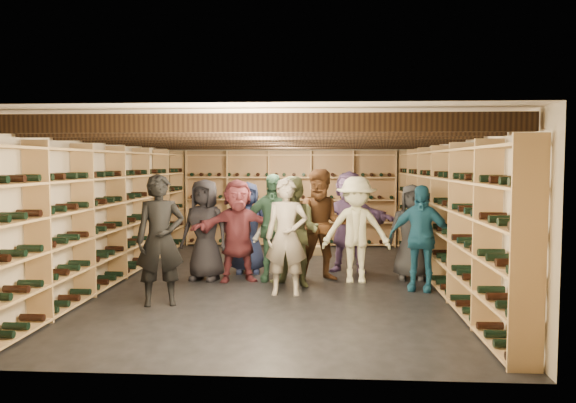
# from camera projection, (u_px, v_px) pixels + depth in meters

# --- Properties ---
(ground) EXTENTS (8.00, 8.00, 0.00)m
(ground) POSITION_uv_depth(u_px,v_px,m) (276.00, 281.00, 8.94)
(ground) COLOR black
(ground) RESTS_ON ground
(walls) EXTENTS (5.52, 8.02, 2.40)m
(walls) POSITION_uv_depth(u_px,v_px,m) (276.00, 206.00, 8.85)
(walls) COLOR beige
(walls) RESTS_ON ground
(ceiling) EXTENTS (5.50, 8.00, 0.01)m
(ceiling) POSITION_uv_depth(u_px,v_px,m) (275.00, 130.00, 8.77)
(ceiling) COLOR beige
(ceiling) RESTS_ON walls
(ceiling_joists) EXTENTS (5.40, 7.12, 0.18)m
(ceiling_joists) POSITION_uv_depth(u_px,v_px,m) (275.00, 139.00, 8.78)
(ceiling_joists) COLOR black
(ceiling_joists) RESTS_ON ground
(wine_rack_left) EXTENTS (0.32, 7.50, 2.15)m
(wine_rack_left) POSITION_uv_depth(u_px,v_px,m) (117.00, 213.00, 9.03)
(wine_rack_left) COLOR tan
(wine_rack_left) RESTS_ON ground
(wine_rack_right) EXTENTS (0.32, 7.50, 2.15)m
(wine_rack_right) POSITION_uv_depth(u_px,v_px,m) (440.00, 215.00, 8.70)
(wine_rack_right) COLOR tan
(wine_rack_right) RESTS_ON ground
(wine_rack_back) EXTENTS (4.70, 0.30, 2.15)m
(wine_rack_back) POSITION_uv_depth(u_px,v_px,m) (290.00, 198.00, 12.68)
(wine_rack_back) COLOR tan
(wine_rack_back) RESTS_ON ground
(crate_stack_left) EXTENTS (0.57, 0.46, 0.68)m
(crate_stack_left) POSITION_uv_depth(u_px,v_px,m) (281.00, 240.00, 11.18)
(crate_stack_left) COLOR tan
(crate_stack_left) RESTS_ON ground
(crate_stack_right) EXTENTS (0.58, 0.48, 0.51)m
(crate_stack_right) POSITION_uv_depth(u_px,v_px,m) (293.00, 244.00, 11.22)
(crate_stack_right) COLOR tan
(crate_stack_right) RESTS_ON ground
(crate_loose) EXTENTS (0.57, 0.46, 0.17)m
(crate_loose) POSITION_uv_depth(u_px,v_px,m) (312.00, 250.00, 11.50)
(crate_loose) COLOR tan
(crate_loose) RESTS_ON ground
(person_0) EXTENTS (0.89, 0.69, 1.62)m
(person_0) POSITION_uv_depth(u_px,v_px,m) (205.00, 230.00, 8.99)
(person_0) COLOR black
(person_0) RESTS_ON ground
(person_1) EXTENTS (0.73, 0.59, 1.73)m
(person_1) POSITION_uv_depth(u_px,v_px,m) (160.00, 240.00, 7.39)
(person_1) COLOR black
(person_1) RESTS_ON ground
(person_2) EXTENTS (1.00, 0.90, 1.68)m
(person_2) POSITION_uv_depth(u_px,v_px,m) (294.00, 232.00, 8.50)
(person_2) COLOR #5A633F
(person_2) RESTS_ON ground
(person_3) EXTENTS (1.08, 0.63, 1.66)m
(person_3) POSITION_uv_depth(u_px,v_px,m) (356.00, 230.00, 8.80)
(person_3) COLOR #EEEBB7
(person_3) RESTS_ON ground
(person_4) EXTENTS (0.99, 0.64, 1.56)m
(person_4) POSITION_uv_depth(u_px,v_px,m) (420.00, 238.00, 8.26)
(person_4) COLOR #1E5C7C
(person_4) RESTS_ON ground
(person_5) EXTENTS (1.58, 0.85, 1.62)m
(person_5) POSITION_uv_depth(u_px,v_px,m) (238.00, 230.00, 8.89)
(person_5) COLOR maroon
(person_5) RESTS_ON ground
(person_6) EXTENTS (0.82, 0.59, 1.56)m
(person_6) POSITION_uv_depth(u_px,v_px,m) (248.00, 227.00, 9.57)
(person_6) COLOR #1A2244
(person_6) RESTS_ON ground
(person_7) EXTENTS (0.61, 0.40, 1.66)m
(person_7) POSITION_uv_depth(u_px,v_px,m) (287.00, 237.00, 7.97)
(person_7) COLOR gray
(person_7) RESTS_ON ground
(person_8) EXTENTS (0.89, 0.70, 1.78)m
(person_8) POSITION_uv_depth(u_px,v_px,m) (322.00, 225.00, 8.97)
(person_8) COLOR #4A2B16
(person_8) RESTS_ON ground
(person_9) EXTENTS (1.00, 0.62, 1.49)m
(person_9) POSITION_uv_depth(u_px,v_px,m) (279.00, 230.00, 9.48)
(person_9) COLOR #AAA89B
(person_9) RESTS_ON ground
(person_10) EXTENTS (1.03, 0.50, 1.71)m
(person_10) POSITION_uv_depth(u_px,v_px,m) (272.00, 227.00, 8.93)
(person_10) COLOR #2D5440
(person_10) RESTS_ON ground
(person_11) EXTENTS (1.67, 0.76, 1.74)m
(person_11) POSITION_uv_depth(u_px,v_px,m) (349.00, 221.00, 9.69)
(person_11) COLOR slate
(person_11) RESTS_ON ground
(person_12) EXTENTS (0.80, 0.57, 1.54)m
(person_12) POSITION_uv_depth(u_px,v_px,m) (412.00, 232.00, 9.04)
(person_12) COLOR #2E2F32
(person_12) RESTS_ON ground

